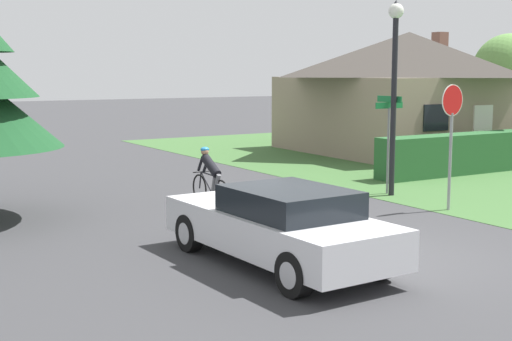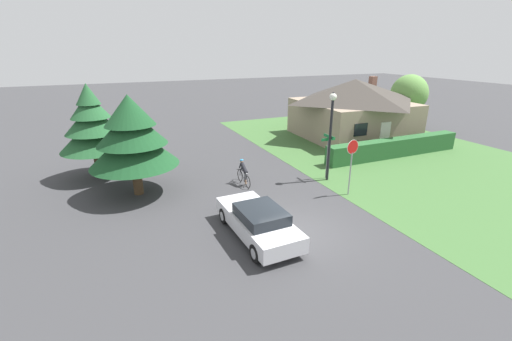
% 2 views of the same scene
% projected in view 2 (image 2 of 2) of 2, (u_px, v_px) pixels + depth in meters
% --- Properties ---
extents(ground_plane, '(140.00, 140.00, 0.00)m').
position_uv_depth(ground_plane, '(298.00, 232.00, 13.95)').
color(ground_plane, '#38383A').
extents(grass_verge_right, '(16.00, 36.00, 0.01)m').
position_uv_depth(grass_verge_right, '(426.00, 165.00, 21.88)').
color(grass_verge_right, '#3D6633').
rests_on(grass_verge_right, ground).
extents(cottage_house, '(8.87, 8.77, 4.82)m').
position_uv_depth(cottage_house, '(353.00, 108.00, 28.12)').
color(cottage_house, gray).
rests_on(cottage_house, ground).
extents(hedge_row, '(10.76, 0.90, 1.25)m').
position_uv_depth(hedge_row, '(394.00, 148.00, 23.45)').
color(hedge_row, '#285B2D').
rests_on(hedge_row, ground).
extents(sedan_left_lane, '(1.97, 4.65, 1.32)m').
position_uv_depth(sedan_left_lane, '(258.00, 221.00, 13.41)').
color(sedan_left_lane, silver).
rests_on(sedan_left_lane, ground).
extents(cyclist, '(0.44, 1.78, 1.39)m').
position_uv_depth(cyclist, '(244.00, 173.00, 18.61)').
color(cyclist, black).
rests_on(cyclist, ground).
extents(stop_sign, '(0.72, 0.09, 2.88)m').
position_uv_depth(stop_sign, '(352.00, 156.00, 16.83)').
color(stop_sign, gray).
rests_on(stop_sign, ground).
extents(street_lamp, '(0.38, 0.38, 4.93)m').
position_uv_depth(street_lamp, '(331.00, 124.00, 18.36)').
color(street_lamp, black).
rests_on(street_lamp, ground).
extents(street_name_sign, '(0.90, 0.90, 2.55)m').
position_uv_depth(street_name_sign, '(328.00, 148.00, 19.11)').
color(street_name_sign, gray).
rests_on(street_name_sign, ground).
extents(conifer_tall_near, '(4.31, 4.31, 5.05)m').
position_uv_depth(conifer_tall_near, '(132.00, 136.00, 16.59)').
color(conifer_tall_near, '#4C3823').
rests_on(conifer_tall_near, ground).
extents(conifer_tall_far, '(3.72, 3.72, 5.31)m').
position_uv_depth(conifer_tall_far, '(92.00, 125.00, 18.93)').
color(conifer_tall_far, '#4C3823').
rests_on(conifer_tall_far, ground).
extents(deciduous_tree_right, '(3.23, 3.23, 4.88)m').
position_uv_depth(deciduous_tree_right, '(409.00, 94.00, 30.80)').
color(deciduous_tree_right, '#4C3823').
rests_on(deciduous_tree_right, ground).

